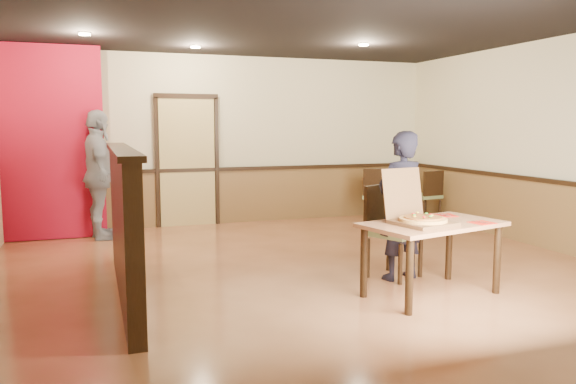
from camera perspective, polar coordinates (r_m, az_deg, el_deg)
name	(u,v)px	position (r m, az deg, el deg)	size (l,w,h in m)	color
floor	(309,272)	(6.42, 2.11, -8.16)	(7.00, 7.00, 0.00)	#C4794C
ceiling	(310,18)	(6.30, 2.23, 17.25)	(7.00, 7.00, 0.00)	black
wall_back	(234,140)	(9.55, -5.51, 5.25)	(7.00, 7.00, 0.00)	beige
wall_right	(559,145)	(8.16, 25.80, 4.33)	(7.00, 7.00, 0.00)	beige
wainscot_back	(235,196)	(9.59, -5.41, -0.43)	(7.00, 0.04, 0.90)	brown
chair_rail_back	(235,169)	(9.53, -5.41, 2.36)	(7.00, 0.06, 0.06)	black
wainscot_right	(553,217)	(8.22, 25.31, -2.29)	(0.04, 7.00, 0.90)	brown
chair_rail_right	(554,182)	(8.15, 25.38, 0.97)	(0.06, 7.00, 0.06)	black
back_door	(187,162)	(9.37, -10.19, 3.00)	(0.90, 0.06, 2.10)	#D6BC6D
booth_partition	(124,221)	(5.66, -16.33, -2.85)	(0.20, 3.10, 1.44)	black
red_accent_panel	(45,143)	(8.80, -23.43, 4.59)	(1.60, 0.20, 2.78)	#AC0C26
spot_a	(84,34)	(7.66, -19.97, 14.85)	(0.14, 0.14, 0.02)	#FFF0B2
spot_b	(195,47)	(8.48, -9.40, 14.35)	(0.14, 0.14, 0.02)	#FFF0B2
spot_c	(364,45)	(8.22, 7.70, 14.61)	(0.14, 0.14, 0.02)	#FFF0B2
main_table	(432,233)	(5.63, 14.43, -4.09)	(1.49, 1.06, 0.72)	#C27C51
diner_chair	(389,227)	(6.25, 10.22, -3.52)	(0.67, 0.67, 1.00)	#77884F
side_chair_left	(378,194)	(9.41, 9.12, -0.20)	(0.66, 0.66, 0.95)	#77884F
side_chair_right	(428,194)	(9.89, 14.00, -0.19)	(0.50, 0.50, 0.89)	#77884F
side_table	(386,189)	(10.17, 9.94, 0.35)	(0.68, 0.68, 0.70)	#C27C51
diner	(401,206)	(6.12, 11.36, -1.39)	(0.58, 0.38, 1.60)	black
passerby	(99,175)	(8.55, -18.65, 1.64)	(1.10, 0.46, 1.88)	#93939B
pizza_box	(419,217)	(5.47, 13.18, -2.51)	(0.60, 0.67, 0.52)	brown
pizza	(423,220)	(5.44, 13.57, -2.74)	(0.44, 0.44, 0.03)	#EEAE56
napkin_near	(482,223)	(5.71, 19.13, -2.96)	(0.23, 0.23, 0.01)	red
napkin_far	(445,215)	(6.06, 15.67, -2.29)	(0.23, 0.23, 0.01)	red
condiment	(385,175)	(10.10, 9.87, 1.76)	(0.07, 0.07, 0.17)	brown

